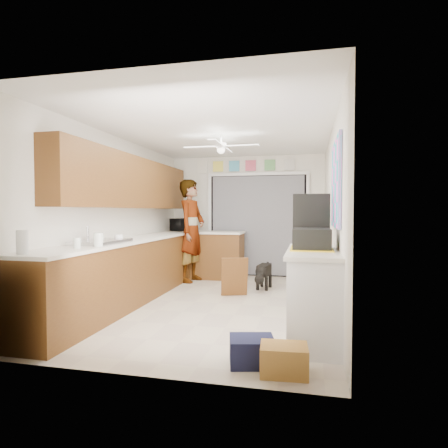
{
  "coord_description": "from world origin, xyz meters",
  "views": [
    {
      "loc": [
        1.29,
        -5.29,
        1.35
      ],
      "look_at": [
        0.0,
        0.4,
        1.15
      ],
      "focal_mm": 30.0,
      "sensor_mm": 36.0,
      "label": 1
    }
  ],
  "objects_px": {
    "man": "(192,231)",
    "microwave": "(183,225)",
    "paper_towel_roll": "(22,242)",
    "navy_crate": "(252,351)",
    "cup": "(118,238)",
    "suitcase": "(311,239)",
    "cardboard_box": "(284,360)",
    "dog": "(264,275)"
  },
  "relations": [
    {
      "from": "man",
      "to": "microwave",
      "type": "bearing_deg",
      "value": 42.96
    },
    {
      "from": "paper_towel_roll",
      "to": "navy_crate",
      "type": "xyz_separation_m",
      "value": [
        2.18,
        0.19,
        -0.94
      ]
    },
    {
      "from": "cup",
      "to": "navy_crate",
      "type": "height_order",
      "value": "cup"
    },
    {
      "from": "suitcase",
      "to": "cardboard_box",
      "type": "relative_size",
      "value": 1.35
    },
    {
      "from": "cup",
      "to": "suitcase",
      "type": "height_order",
      "value": "suitcase"
    },
    {
      "from": "cup",
      "to": "dog",
      "type": "xyz_separation_m",
      "value": [
        1.76,
        1.85,
        -0.75
      ]
    },
    {
      "from": "cup",
      "to": "cardboard_box",
      "type": "relative_size",
      "value": 0.3
    },
    {
      "from": "microwave",
      "to": "dog",
      "type": "xyz_separation_m",
      "value": [
        1.79,
        -0.89,
        -0.83
      ]
    },
    {
      "from": "cup",
      "to": "cardboard_box",
      "type": "distance_m",
      "value": 2.91
    },
    {
      "from": "microwave",
      "to": "dog",
      "type": "height_order",
      "value": "microwave"
    },
    {
      "from": "microwave",
      "to": "dog",
      "type": "distance_m",
      "value": 2.17
    },
    {
      "from": "microwave",
      "to": "paper_towel_roll",
      "type": "height_order",
      "value": "microwave"
    },
    {
      "from": "paper_towel_roll",
      "to": "dog",
      "type": "distance_m",
      "value": 4.01
    },
    {
      "from": "cardboard_box",
      "to": "navy_crate",
      "type": "bearing_deg",
      "value": 153.92
    },
    {
      "from": "paper_towel_roll",
      "to": "suitcase",
      "type": "bearing_deg",
      "value": 22.33
    },
    {
      "from": "microwave",
      "to": "dog",
      "type": "bearing_deg",
      "value": -95.1
    },
    {
      "from": "suitcase",
      "to": "man",
      "type": "height_order",
      "value": "man"
    },
    {
      "from": "cup",
      "to": "paper_towel_roll",
      "type": "bearing_deg",
      "value": -95.41
    },
    {
      "from": "microwave",
      "to": "suitcase",
      "type": "relative_size",
      "value": 0.89
    },
    {
      "from": "suitcase",
      "to": "navy_crate",
      "type": "bearing_deg",
      "value": -120.08
    },
    {
      "from": "microwave",
      "to": "suitcase",
      "type": "height_order",
      "value": "microwave"
    },
    {
      "from": "dog",
      "to": "suitcase",
      "type": "bearing_deg",
      "value": -64.8
    },
    {
      "from": "paper_towel_roll",
      "to": "microwave",
      "type": "bearing_deg",
      "value": 88.42
    },
    {
      "from": "microwave",
      "to": "cup",
      "type": "xyz_separation_m",
      "value": [
        0.03,
        -2.74,
        -0.08
      ]
    },
    {
      "from": "dog",
      "to": "cardboard_box",
      "type": "bearing_deg",
      "value": -73.98
    },
    {
      "from": "cup",
      "to": "paper_towel_roll",
      "type": "height_order",
      "value": "paper_towel_roll"
    },
    {
      "from": "paper_towel_roll",
      "to": "dog",
      "type": "relative_size",
      "value": 0.38
    },
    {
      "from": "cup",
      "to": "cardboard_box",
      "type": "height_order",
      "value": "cup"
    },
    {
      "from": "microwave",
      "to": "cup",
      "type": "distance_m",
      "value": 2.74
    },
    {
      "from": "cardboard_box",
      "to": "dog",
      "type": "relative_size",
      "value": 0.64
    },
    {
      "from": "navy_crate",
      "to": "suitcase",
      "type": "bearing_deg",
      "value": 60.81
    },
    {
      "from": "man",
      "to": "cardboard_box",
      "type": "bearing_deg",
      "value": -143.46
    },
    {
      "from": "paper_towel_roll",
      "to": "cardboard_box",
      "type": "bearing_deg",
      "value": 1.16
    },
    {
      "from": "man",
      "to": "paper_towel_roll",
      "type": "bearing_deg",
      "value": -178.61
    },
    {
      "from": "cup",
      "to": "dog",
      "type": "height_order",
      "value": "cup"
    },
    {
      "from": "navy_crate",
      "to": "man",
      "type": "xyz_separation_m",
      "value": [
        -1.71,
        3.61,
        0.86
      ]
    },
    {
      "from": "suitcase",
      "to": "dog",
      "type": "height_order",
      "value": "suitcase"
    },
    {
      "from": "cardboard_box",
      "to": "dog",
      "type": "xyz_separation_m",
      "value": [
        -0.56,
        3.37,
        0.12
      ]
    },
    {
      "from": "microwave",
      "to": "paper_towel_roll",
      "type": "xyz_separation_m",
      "value": [
        -0.12,
        -4.31,
        -0.01
      ]
    },
    {
      "from": "cup",
      "to": "man",
      "type": "xyz_separation_m",
      "value": [
        0.32,
        2.23,
        -0.01
      ]
    },
    {
      "from": "dog",
      "to": "paper_towel_roll",
      "type": "bearing_deg",
      "value": -112.59
    },
    {
      "from": "cup",
      "to": "cardboard_box",
      "type": "xyz_separation_m",
      "value": [
        2.32,
        -1.52,
        -0.87
      ]
    }
  ]
}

